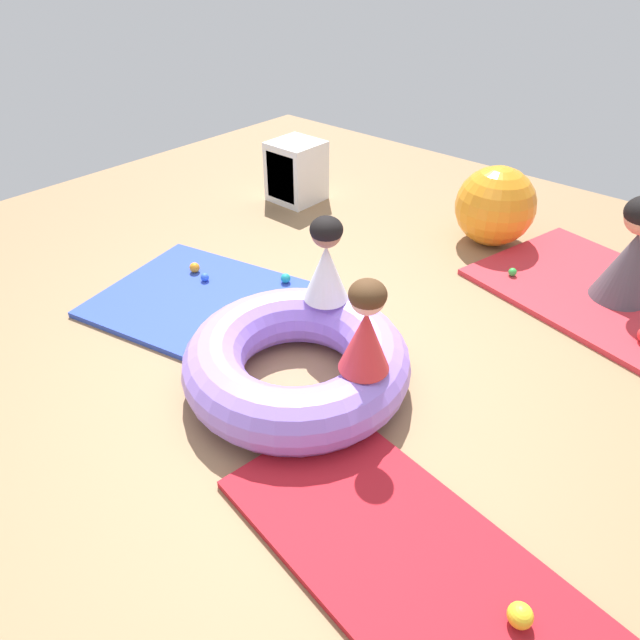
% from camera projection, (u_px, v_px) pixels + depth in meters
% --- Properties ---
extents(ground_plane, '(8.00, 8.00, 0.00)m').
position_uv_depth(ground_plane, '(306.00, 381.00, 3.35)').
color(ground_plane, '#93704C').
extents(gym_mat_far_right, '(1.81, 1.05, 0.04)m').
position_uv_depth(gym_mat_far_right, '(408.00, 559.00, 2.39)').
color(gym_mat_far_right, '#B21923').
rests_on(gym_mat_far_right, ground).
extents(gym_mat_front, '(1.50, 1.40, 0.04)m').
position_uv_depth(gym_mat_front, '(196.00, 299.00, 4.03)').
color(gym_mat_front, '#2D47B7').
rests_on(gym_mat_front, ground).
extents(gym_mat_far_left, '(2.09, 1.65, 0.04)m').
position_uv_depth(gym_mat_far_left, '(616.00, 299.00, 4.03)').
color(gym_mat_far_left, red).
rests_on(gym_mat_far_left, ground).
extents(inflatable_cushion, '(1.29, 1.29, 0.35)m').
position_uv_depth(inflatable_cushion, '(297.00, 362.00, 3.21)').
color(inflatable_cushion, '#9975EA').
rests_on(inflatable_cushion, ground).
extents(child_in_red, '(0.37, 0.37, 0.51)m').
position_uv_depth(child_in_red, '(366.00, 328.00, 2.76)').
color(child_in_red, red).
rests_on(child_in_red, inflatable_cushion).
extents(child_in_white, '(0.38, 0.38, 0.53)m').
position_uv_depth(child_in_white, '(326.00, 260.00, 3.30)').
color(child_in_white, white).
rests_on(child_in_white, inflatable_cushion).
extents(adult_seated, '(0.44, 0.44, 0.75)m').
position_uv_depth(adult_seated, '(633.00, 251.00, 3.81)').
color(adult_seated, '#4C4751').
rests_on(adult_seated, gym_mat_far_left).
extents(play_ball_green, '(0.07, 0.07, 0.07)m').
position_uv_depth(play_ball_green, '(218.00, 322.00, 3.70)').
color(play_ball_green, green).
rests_on(play_ball_green, gym_mat_front).
extents(play_ball_blue, '(0.06, 0.06, 0.06)m').
position_uv_depth(play_ball_blue, '(205.00, 277.00, 4.18)').
color(play_ball_blue, blue).
rests_on(play_ball_blue, gym_mat_front).
extents(play_ball_teal, '(0.07, 0.07, 0.07)m').
position_uv_depth(play_ball_teal, '(286.00, 278.00, 4.16)').
color(play_ball_teal, teal).
rests_on(play_ball_teal, gym_mat_front).
extents(play_ball_yellow, '(0.10, 0.10, 0.10)m').
position_uv_depth(play_ball_yellow, '(520.00, 615.00, 2.12)').
color(play_ball_yellow, yellow).
rests_on(play_ball_yellow, gym_mat_far_right).
extents(play_ball_pink, '(0.06, 0.06, 0.06)m').
position_uv_depth(play_ball_pink, '(343.00, 439.00, 2.87)').
color(play_ball_pink, pink).
rests_on(play_ball_pink, gym_mat_far_right).
extents(play_ball_orange, '(0.08, 0.08, 0.08)m').
position_uv_depth(play_ball_orange, '(195.00, 268.00, 4.28)').
color(play_ball_orange, orange).
rests_on(play_ball_orange, gym_mat_front).
extents(play_ball_green_second, '(0.06, 0.06, 0.06)m').
position_uv_depth(play_ball_green_second, '(513.00, 272.00, 4.24)').
color(play_ball_green_second, green).
rests_on(play_ball_green_second, gym_mat_far_left).
extents(exercise_ball_large, '(0.65, 0.65, 0.65)m').
position_uv_depth(exercise_ball_large, '(495.00, 206.00, 4.61)').
color(exercise_ball_large, orange).
rests_on(exercise_ball_large, ground).
extents(storage_cube, '(0.44, 0.44, 0.56)m').
position_uv_depth(storage_cube, '(295.00, 172.00, 5.36)').
color(storage_cube, silver).
rests_on(storage_cube, ground).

